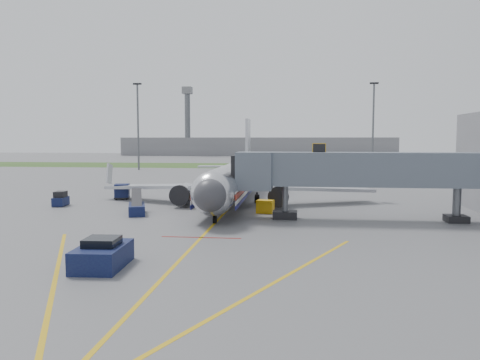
# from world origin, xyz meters

# --- Properties ---
(ground) EXTENTS (400.00, 400.00, 0.00)m
(ground) POSITION_xyz_m (0.00, 0.00, 0.00)
(ground) COLOR #565659
(ground) RESTS_ON ground
(grass_strip) EXTENTS (300.00, 25.00, 0.01)m
(grass_strip) POSITION_xyz_m (0.00, 90.00, 0.01)
(grass_strip) COLOR #2D4C1E
(grass_strip) RESTS_ON ground
(apron_markings) EXTENTS (21.52, 50.00, 0.01)m
(apron_markings) POSITION_xyz_m (0.00, -7.40, 0.00)
(apron_markings) COLOR gold
(apron_markings) RESTS_ON ground
(airliner) EXTENTS (32.10, 35.67, 10.25)m
(airliner) POSITION_xyz_m (0.00, 15.25, 2.65)
(airliner) COLOR silver
(airliner) RESTS_ON ground
(jet_bridge) EXTENTS (25.30, 4.00, 6.90)m
(jet_bridge) POSITION_xyz_m (12.86, 5.00, 4.47)
(jet_bridge) COLOR slate
(jet_bridge) RESTS_ON ground
(light_mast_left) EXTENTS (2.00, 0.44, 20.40)m
(light_mast_left) POSITION_xyz_m (-30.00, 70.00, 10.78)
(light_mast_left) COLOR #595B60
(light_mast_left) RESTS_ON ground
(light_mast_right) EXTENTS (2.00, 0.44, 20.40)m
(light_mast_right) POSITION_xyz_m (25.00, 75.00, 10.78)
(light_mast_right) COLOR #595B60
(light_mast_right) RESTS_ON ground
(distant_terminal) EXTENTS (120.00, 14.00, 8.00)m
(distant_terminal) POSITION_xyz_m (-10.00, 170.00, 4.00)
(distant_terminal) COLOR slate
(distant_terminal) RESTS_ON ground
(control_tower) EXTENTS (4.00, 4.00, 30.00)m
(control_tower) POSITION_xyz_m (-40.00, 165.00, 17.33)
(control_tower) COLOR #595B60
(control_tower) RESTS_ON ground
(pushback_tug) EXTENTS (2.72, 4.22, 1.71)m
(pushback_tug) POSITION_xyz_m (-4.00, -12.54, 0.71)
(pushback_tug) COLOR #0D0F39
(pushback_tug) RESTS_ON ground
(baggage_tug) EXTENTS (1.46, 2.41, 1.60)m
(baggage_tug) POSITION_xyz_m (-18.55, 10.51, 0.71)
(baggage_tug) COLOR #0D0F39
(baggage_tug) RESTS_ON ground
(baggage_cart_a) EXTENTS (1.73, 1.73, 1.49)m
(baggage_cart_a) POSITION_xyz_m (-3.00, 14.25, 0.76)
(baggage_cart_a) COLOR #0D0F39
(baggage_cart_a) RESTS_ON ground
(baggage_cart_b) EXTENTS (2.22, 2.22, 1.85)m
(baggage_cart_b) POSITION_xyz_m (-5.44, 16.11, 0.94)
(baggage_cart_b) COLOR #0D0F39
(baggage_cart_b) RESTS_ON ground
(baggage_cart_c) EXTENTS (2.08, 2.08, 1.85)m
(baggage_cart_c) POSITION_xyz_m (-13.99, 16.87, 0.94)
(baggage_cart_c) COLOR #0D0F39
(baggage_cart_c) RESTS_ON ground
(belt_loader) EXTENTS (2.69, 4.81, 2.27)m
(belt_loader) POSITION_xyz_m (-8.39, 6.01, 0.56)
(belt_loader) COLOR #0D0F39
(belt_loader) RESTS_ON ground
(ground_power_cart) EXTENTS (1.80, 1.37, 1.30)m
(ground_power_cart) POSITION_xyz_m (4.00, 8.00, 0.64)
(ground_power_cart) COLOR #EAA90D
(ground_power_cart) RESTS_ON ground
(ramp_worker) EXTENTS (0.75, 0.64, 1.73)m
(ramp_worker) POSITION_xyz_m (-3.55, 11.37, 0.87)
(ramp_worker) COLOR #BCCF18
(ramp_worker) RESTS_ON ground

